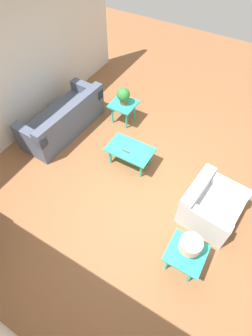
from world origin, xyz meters
TOP-DOWN VIEW (x-y plane):
  - ground_plane at (0.00, 0.00)m, footprint 14.00×14.00m
  - wall_right at (3.06, 0.00)m, footprint 0.12×7.20m
  - sofa at (2.23, -0.58)m, footprint 0.93×2.08m
  - armchair at (-1.36, -0.12)m, footprint 0.97×1.04m
  - coffee_table at (0.44, -0.46)m, footprint 0.91×0.56m
  - side_table_plant at (1.24, -1.54)m, footprint 0.56×0.56m
  - side_table_lamp at (-1.33, 0.94)m, footprint 0.56×0.56m
  - potted_plant at (1.24, -1.54)m, footprint 0.29×0.29m
  - table_lamp at (-1.33, 0.94)m, footprint 0.31×0.31m
  - remote_control at (0.48, -0.36)m, footprint 0.16×0.04m

SIDE VIEW (x-z plane):
  - ground_plane at x=0.00m, z-range 0.00..0.00m
  - armchair at x=-1.36m, z-range -0.07..0.65m
  - sofa at x=2.23m, z-range -0.09..0.71m
  - coffee_table at x=0.44m, z-range 0.16..0.60m
  - side_table_plant at x=1.24m, z-range 0.18..0.68m
  - side_table_lamp at x=-1.33m, z-range 0.18..0.68m
  - remote_control at x=0.48m, z-range 0.44..0.46m
  - potted_plant at x=1.24m, z-range 0.53..0.92m
  - table_lamp at x=-1.33m, z-range 0.58..0.96m
  - wall_right at x=3.06m, z-range 0.00..2.70m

